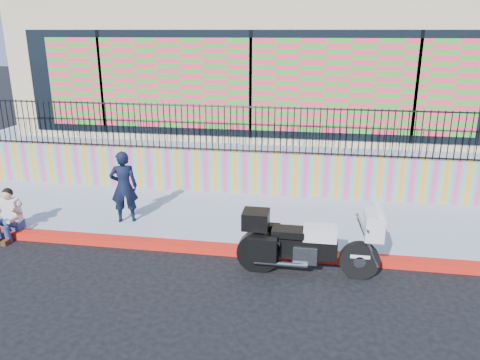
# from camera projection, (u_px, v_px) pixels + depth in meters

# --- Properties ---
(ground) EXTENTS (90.00, 90.00, 0.00)m
(ground) POSITION_uv_depth(u_px,v_px,m) (220.00, 252.00, 9.35)
(ground) COLOR black
(ground) RESTS_ON ground
(red_curb) EXTENTS (16.00, 0.30, 0.15)m
(red_curb) POSITION_uv_depth(u_px,v_px,m) (220.00, 249.00, 9.33)
(red_curb) COLOR red
(red_curb) RESTS_ON ground
(sidewalk) EXTENTS (16.00, 3.00, 0.15)m
(sidewalk) POSITION_uv_depth(u_px,v_px,m) (235.00, 218.00, 10.88)
(sidewalk) COLOR #8D97AA
(sidewalk) RESTS_ON ground
(mural_wall) EXTENTS (16.00, 0.20, 1.10)m
(mural_wall) POSITION_uv_depth(u_px,v_px,m) (245.00, 172.00, 12.19)
(mural_wall) COLOR #E33B7E
(mural_wall) RESTS_ON sidewalk
(metal_fence) EXTENTS (15.80, 0.04, 1.20)m
(metal_fence) POSITION_uv_depth(u_px,v_px,m) (245.00, 129.00, 11.84)
(metal_fence) COLOR black
(metal_fence) RESTS_ON mural_wall
(elevated_platform) EXTENTS (16.00, 10.00, 1.25)m
(elevated_platform) POSITION_uv_depth(u_px,v_px,m) (267.00, 134.00, 17.00)
(elevated_platform) COLOR #8D97AA
(elevated_platform) RESTS_ON ground
(storefront_building) EXTENTS (14.00, 8.06, 4.00)m
(storefront_building) POSITION_uv_depth(u_px,v_px,m) (267.00, 60.00, 15.99)
(storefront_building) COLOR tan
(storefront_building) RESTS_ON elevated_platform
(police_motorcycle) EXTENTS (2.51, 0.83, 1.56)m
(police_motorcycle) POSITION_uv_depth(u_px,v_px,m) (306.00, 241.00, 8.34)
(police_motorcycle) COLOR black
(police_motorcycle) RESTS_ON ground
(police_officer) EXTENTS (0.68, 0.56, 1.62)m
(police_officer) POSITION_uv_depth(u_px,v_px,m) (124.00, 187.00, 10.27)
(police_officer) COLOR black
(police_officer) RESTS_ON sidewalk
(seated_man) EXTENTS (0.54, 0.71, 1.06)m
(seated_man) POSITION_uv_depth(u_px,v_px,m) (7.00, 219.00, 9.84)
(seated_man) COLOR navy
(seated_man) RESTS_ON ground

